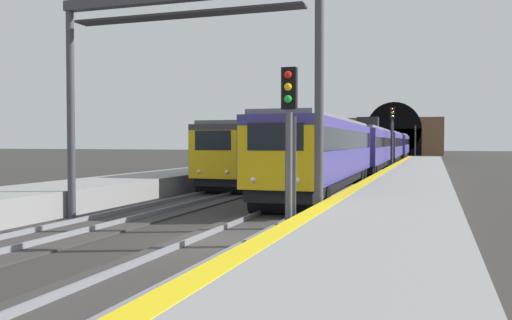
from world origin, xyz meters
The scene contains 12 objects.
ground_plane centered at (0.00, 0.00, 0.00)m, with size 320.00×320.00×0.00m, color #302D2B.
platform_right centered at (0.00, -4.09, 0.47)m, with size 112.00×3.87×0.94m, color gray.
platform_right_edge_strip centered at (0.00, -2.40, 0.95)m, with size 112.00×0.50×0.01m, color yellow.
track_main_line centered at (0.00, 0.00, 0.04)m, with size 160.00×2.94×0.21m.
track_adjacent_line centered at (0.00, 5.10, 0.04)m, with size 160.00×3.17×0.21m.
train_main_approaching centered at (41.41, 0.00, 2.24)m, with size 74.94×3.14×4.78m.
train_adjacent_platform centered at (40.22, 5.10, 2.16)m, with size 58.90×2.85×4.70m.
railway_signal_near centered at (-0.41, -1.83, 2.81)m, with size 0.39×0.38×4.59m.
railway_signal_mid centered at (34.02, -1.83, 3.43)m, with size 0.39×0.38×5.71m.
railway_signal_far centered at (91.55, -1.83, 3.54)m, with size 0.39×0.38×5.91m.
overhead_signal_gantry centered at (2.67, 2.55, 5.82)m, with size 0.70×9.28×7.70m.
tunnel_portal centered at (99.00, 2.55, 3.85)m, with size 2.64×19.15×10.72m.
Camera 1 is at (-13.62, -5.32, 2.71)m, focal length 37.98 mm.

